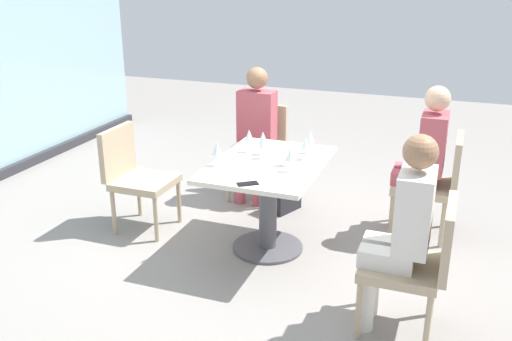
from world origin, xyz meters
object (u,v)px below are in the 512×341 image
person_front_right (424,154)px  wine_glass_3 (310,137)px  person_far_right (255,128)px  wine_glass_4 (263,138)px  chair_near_window (134,172)px  wine_glass_2 (290,154)px  wine_glass_1 (263,142)px  handbag_0 (285,196)px  chair_front_right (435,179)px  wine_glass_5 (305,143)px  dining_table_main (268,188)px  person_front_left (402,225)px  chair_front_left (418,259)px  coffee_cup (286,160)px  wine_glass_6 (217,149)px  cell_phone_on_table (248,184)px  wine_glass_0 (249,136)px  chair_far_right (259,146)px

person_front_right → wine_glass_3: bearing=114.3°
person_far_right → wine_glass_4: 0.89m
chair_near_window → wine_glass_2: (-0.15, -1.41, 0.37)m
person_front_right → wine_glass_1: (-0.64, 1.15, 0.16)m
person_far_right → wine_glass_2: 1.30m
wine_glass_2 → wine_glass_4: same height
handbag_0 → chair_front_right: bearing=-70.2°
wine_glass_2 → wine_glass_5: 0.30m
dining_table_main → person_front_right: size_ratio=0.89×
chair_near_window → person_front_left: size_ratio=0.69×
chair_front_left → wine_glass_5: wine_glass_5 is taller
coffee_cup → wine_glass_5: bearing=-27.0°
chair_front_left → person_front_right: (1.41, 0.11, 0.20)m
chair_front_left → chair_near_window: (0.71, 2.38, 0.00)m
wine_glass_5 → dining_table_main: bearing=122.8°
wine_glass_6 → cell_phone_on_table: 0.46m
wine_glass_0 → chair_front_right: bearing=-69.7°
chair_front_left → person_front_right: 1.43m
cell_phone_on_table → handbag_0: (1.25, 0.12, -0.59)m
chair_far_right → coffee_cup: bearing=-150.7°
chair_front_left → handbag_0: size_ratio=2.90×
person_far_right → wine_glass_5: (-0.80, -0.71, 0.16)m
person_far_right → person_front_left: (-1.66, -1.55, 0.00)m
person_far_right → person_front_right: (-0.25, -1.55, 0.00)m
wine_glass_4 → cell_phone_on_table: wine_glass_4 is taller
chair_far_right → handbag_0: size_ratio=2.90×
wine_glass_0 → cell_phone_on_table: wine_glass_0 is taller
wine_glass_5 → wine_glass_6: same height
wine_glass_5 → cell_phone_on_table: (-0.64, 0.22, -0.13)m
person_far_right → chair_far_right: bearing=0.0°
wine_glass_2 → cell_phone_on_table: bearing=149.9°
coffee_cup → cell_phone_on_table: coffee_cup is taller
chair_front_right → chair_front_left: same height
chair_front_left → person_front_left: size_ratio=0.69×
dining_table_main → chair_near_window: size_ratio=1.29×
chair_front_right → chair_near_window: size_ratio=1.00×
dining_table_main → wine_glass_2: 0.43m
chair_near_window → wine_glass_2: wine_glass_2 is taller
person_front_left → handbag_0: 1.97m
dining_table_main → wine_glass_5: bearing=-57.2°
chair_front_right → handbag_0: size_ratio=2.90×
dining_table_main → person_far_right: (0.95, 0.47, 0.18)m
chair_front_right → cell_phone_on_table: bearing=135.4°
person_front_right → wine_glass_1: bearing=118.9°
chair_far_right → wine_glass_2: 1.43m
wine_glass_2 → wine_glass_3: bearing=-2.3°
person_far_right → wine_glass_6: (-1.16, -0.14, 0.16)m
person_far_right → wine_glass_6: 1.18m
person_far_right → cell_phone_on_table: 1.52m
chair_near_window → coffee_cup: 1.37m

